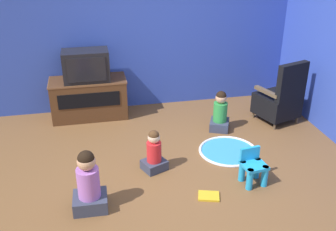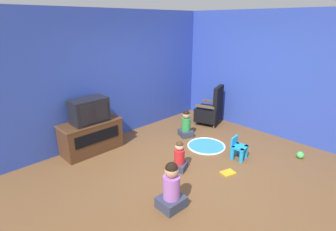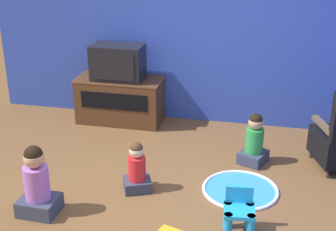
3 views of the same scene
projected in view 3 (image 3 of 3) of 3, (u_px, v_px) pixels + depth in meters
ground_plane at (166, 202)px, 4.73m from camera, size 30.00×30.00×0.00m
wall_back at (182, 23)px, 6.30m from camera, size 5.41×0.12×2.74m
tv_cabinet at (120, 99)px, 6.55m from camera, size 1.19×0.54×0.64m
television at (118, 62)px, 6.31m from camera, size 0.70×0.41×0.48m
yellow_kid_chair at (239, 215)px, 4.20m from camera, size 0.31×0.30×0.43m
play_mat at (240, 190)px, 4.93m from camera, size 0.81×0.81×0.04m
child_watching_left at (137, 170)px, 4.87m from camera, size 0.36×0.34×0.55m
child_watching_center at (254, 142)px, 5.42m from camera, size 0.38×0.40×0.62m
child_watching_right at (37, 185)px, 4.45m from camera, size 0.37×0.33×0.72m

